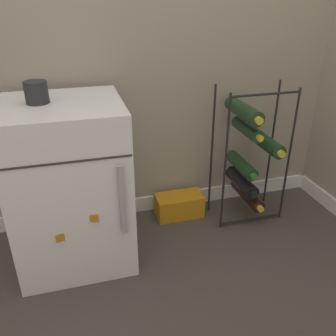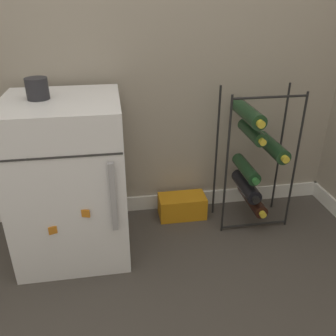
{
  "view_description": "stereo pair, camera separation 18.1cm",
  "coord_description": "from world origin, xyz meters",
  "views": [
    {
      "loc": [
        -0.4,
        -1.16,
        1.19
      ],
      "look_at": [
        0.03,
        0.4,
        0.39
      ],
      "focal_mm": 38.0,
      "sensor_mm": 36.0,
      "label": 1
    },
    {
      "loc": [
        -0.22,
        -1.2,
        1.19
      ],
      "look_at": [
        0.03,
        0.4,
        0.39
      ],
      "focal_mm": 38.0,
      "sensor_mm": 36.0,
      "label": 2
    }
  ],
  "objects": [
    {
      "name": "wine_rack",
      "position": [
        0.51,
        0.44,
        0.39
      ],
      "size": [
        0.39,
        0.33,
        0.77
      ],
      "color": "black",
      "rests_on": "ground_plane"
    },
    {
      "name": "ground_plane",
      "position": [
        0.0,
        0.0,
        0.0
      ],
      "size": [
        14.0,
        14.0,
        0.0
      ],
      "primitive_type": "plane",
      "color": "#423D38"
    },
    {
      "name": "fridge_top_cup",
      "position": [
        -0.53,
        0.37,
        0.83
      ],
      "size": [
        0.09,
        0.09,
        0.09
      ],
      "color": "#28282D",
      "rests_on": "mini_fridge"
    },
    {
      "name": "mini_fridge",
      "position": [
        -0.45,
        0.35,
        0.39
      ],
      "size": [
        0.52,
        0.53,
        0.78
      ],
      "color": "white",
      "rests_on": "ground_plane"
    },
    {
      "name": "soda_box",
      "position": [
        0.14,
        0.53,
        0.07
      ],
      "size": [
        0.27,
        0.14,
        0.13
      ],
      "color": "orange",
      "rests_on": "ground_plane"
    }
  ]
}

